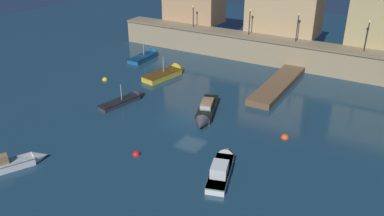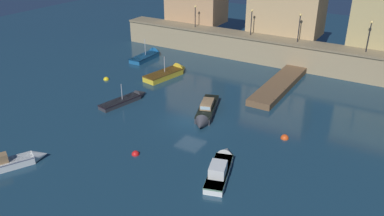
{
  "view_description": "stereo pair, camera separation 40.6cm",
  "coord_description": "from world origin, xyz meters",
  "px_view_note": "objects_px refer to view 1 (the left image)",
  "views": [
    {
      "loc": [
        16.84,
        -28.41,
        17.14
      ],
      "look_at": [
        0.0,
        0.32,
        1.24
      ],
      "focal_mm": 36.85,
      "sensor_mm": 36.0,
      "label": 1
    },
    {
      "loc": [
        17.19,
        -28.2,
        17.14
      ],
      "look_at": [
        0.0,
        0.32,
        1.24
      ],
      "focal_mm": 36.85,
      "sensor_mm": 36.0,
      "label": 2
    }
  ],
  "objects_px": {
    "moored_boat_6": "(14,163)",
    "moored_boat_0": "(222,166)",
    "mooring_buoy_1": "(285,138)",
    "moored_boat_3": "(127,99)",
    "mooring_buoy_2": "(136,155)",
    "moored_boat_4": "(148,55)",
    "quay_lamp_3": "(368,31)",
    "mooring_buoy_0": "(105,80)",
    "quay_lamp_0": "(193,12)",
    "moored_boat_5": "(206,112)",
    "quay_lamp_1": "(250,18)",
    "moored_boat_2": "(169,73)",
    "quay_lamp_2": "(298,23)"
  },
  "relations": [
    {
      "from": "moored_boat_6",
      "to": "moored_boat_0",
      "type": "bearing_deg",
      "value": -34.26
    },
    {
      "from": "moored_boat_0",
      "to": "mooring_buoy_1",
      "type": "height_order",
      "value": "moored_boat_0"
    },
    {
      "from": "moored_boat_0",
      "to": "moored_boat_3",
      "type": "xyz_separation_m",
      "value": [
        -14.18,
        6.31,
        -0.16
      ]
    },
    {
      "from": "moored_boat_6",
      "to": "mooring_buoy_2",
      "type": "xyz_separation_m",
      "value": [
        6.96,
        6.14,
        -0.41
      ]
    },
    {
      "from": "moored_boat_4",
      "to": "quay_lamp_3",
      "type": "bearing_deg",
      "value": -77.23
    },
    {
      "from": "moored_boat_0",
      "to": "mooring_buoy_0",
      "type": "xyz_separation_m",
      "value": [
        -20.36,
        9.76,
        -0.42
      ]
    },
    {
      "from": "quay_lamp_0",
      "to": "moored_boat_0",
      "type": "bearing_deg",
      "value": -55.74
    },
    {
      "from": "moored_boat_5",
      "to": "mooring_buoy_2",
      "type": "distance_m",
      "value": 9.1
    },
    {
      "from": "quay_lamp_0",
      "to": "mooring_buoy_2",
      "type": "relative_size",
      "value": 4.74
    },
    {
      "from": "moored_boat_0",
      "to": "mooring_buoy_2",
      "type": "relative_size",
      "value": 9.75
    },
    {
      "from": "moored_boat_4",
      "to": "quay_lamp_1",
      "type": "bearing_deg",
      "value": -62.78
    },
    {
      "from": "quay_lamp_0",
      "to": "quay_lamp_3",
      "type": "relative_size",
      "value": 0.84
    },
    {
      "from": "quay_lamp_0",
      "to": "moored_boat_0",
      "type": "height_order",
      "value": "quay_lamp_0"
    },
    {
      "from": "moored_boat_2",
      "to": "moored_boat_5",
      "type": "xyz_separation_m",
      "value": [
        9.15,
        -7.48,
        0.06
      ]
    },
    {
      "from": "moored_boat_2",
      "to": "mooring_buoy_2",
      "type": "relative_size",
      "value": 10.48
    },
    {
      "from": "moored_boat_4",
      "to": "quay_lamp_2",
      "type": "bearing_deg",
      "value": -71.61
    },
    {
      "from": "mooring_buoy_0",
      "to": "mooring_buoy_1",
      "type": "distance_m",
      "value": 23.02
    },
    {
      "from": "quay_lamp_1",
      "to": "quay_lamp_3",
      "type": "bearing_deg",
      "value": 0.0
    },
    {
      "from": "moored_boat_0",
      "to": "moored_boat_6",
      "type": "relative_size",
      "value": 1.21
    },
    {
      "from": "quay_lamp_3",
      "to": "moored_boat_0",
      "type": "height_order",
      "value": "quay_lamp_3"
    },
    {
      "from": "quay_lamp_3",
      "to": "moored_boat_6",
      "type": "height_order",
      "value": "quay_lamp_3"
    },
    {
      "from": "moored_boat_5",
      "to": "mooring_buoy_1",
      "type": "distance_m",
      "value": 8.03
    },
    {
      "from": "quay_lamp_0",
      "to": "moored_boat_6",
      "type": "height_order",
      "value": "quay_lamp_0"
    },
    {
      "from": "moored_boat_3",
      "to": "mooring_buoy_2",
      "type": "bearing_deg",
      "value": -126.14
    },
    {
      "from": "moored_boat_4",
      "to": "mooring_buoy_2",
      "type": "relative_size",
      "value": 9.3
    },
    {
      "from": "moored_boat_0",
      "to": "mooring_buoy_2",
      "type": "distance_m",
      "value": 7.15
    },
    {
      "from": "quay_lamp_0",
      "to": "mooring_buoy_1",
      "type": "bearing_deg",
      "value": -42.66
    },
    {
      "from": "moored_boat_0",
      "to": "moored_boat_2",
      "type": "xyz_separation_m",
      "value": [
        -14.65,
        14.93,
        -0.05
      ]
    },
    {
      "from": "quay_lamp_0",
      "to": "mooring_buoy_1",
      "type": "distance_m",
      "value": 27.71
    },
    {
      "from": "quay_lamp_0",
      "to": "quay_lamp_2",
      "type": "height_order",
      "value": "quay_lamp_2"
    },
    {
      "from": "moored_boat_3",
      "to": "mooring_buoy_1",
      "type": "height_order",
      "value": "moored_boat_3"
    },
    {
      "from": "quay_lamp_1",
      "to": "mooring_buoy_1",
      "type": "bearing_deg",
      "value": -58.18
    },
    {
      "from": "moored_boat_0",
      "to": "moored_boat_3",
      "type": "distance_m",
      "value": 15.52
    },
    {
      "from": "quay_lamp_3",
      "to": "mooring_buoy_2",
      "type": "distance_m",
      "value": 30.47
    },
    {
      "from": "quay_lamp_3",
      "to": "moored_boat_2",
      "type": "distance_m",
      "value": 23.49
    },
    {
      "from": "quay_lamp_0",
      "to": "quay_lamp_1",
      "type": "xyz_separation_m",
      "value": [
        8.55,
        -0.0,
        0.21
      ]
    },
    {
      "from": "quay_lamp_2",
      "to": "mooring_buoy_0",
      "type": "height_order",
      "value": "quay_lamp_2"
    },
    {
      "from": "moored_boat_4",
      "to": "moored_boat_5",
      "type": "distance_m",
      "value": 19.44
    },
    {
      "from": "moored_boat_0",
      "to": "moored_boat_2",
      "type": "bearing_deg",
      "value": 27.7
    },
    {
      "from": "mooring_buoy_2",
      "to": "moored_boat_5",
      "type": "bearing_deg",
      "value": 80.64
    },
    {
      "from": "moored_boat_3",
      "to": "moored_boat_6",
      "type": "bearing_deg",
      "value": -167.75
    },
    {
      "from": "moored_boat_3",
      "to": "quay_lamp_1",
      "type": "bearing_deg",
      "value": -4.0
    },
    {
      "from": "quay_lamp_0",
      "to": "moored_boat_3",
      "type": "bearing_deg",
      "value": -80.35
    },
    {
      "from": "moored_boat_4",
      "to": "moored_boat_5",
      "type": "xyz_separation_m",
      "value": [
        15.49,
        -11.75,
        0.11
      ]
    },
    {
      "from": "moored_boat_5",
      "to": "mooring_buoy_0",
      "type": "relative_size",
      "value": 10.47
    },
    {
      "from": "mooring_buoy_0",
      "to": "moored_boat_0",
      "type": "bearing_deg",
      "value": -25.61
    },
    {
      "from": "moored_boat_2",
      "to": "moored_boat_3",
      "type": "bearing_deg",
      "value": -166.29
    },
    {
      "from": "quay_lamp_1",
      "to": "moored_boat_6",
      "type": "bearing_deg",
      "value": -98.57
    },
    {
      "from": "quay_lamp_3",
      "to": "moored_boat_5",
      "type": "relative_size",
      "value": 0.52
    },
    {
      "from": "mooring_buoy_0",
      "to": "mooring_buoy_2",
      "type": "bearing_deg",
      "value": -40.13
    }
  ]
}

